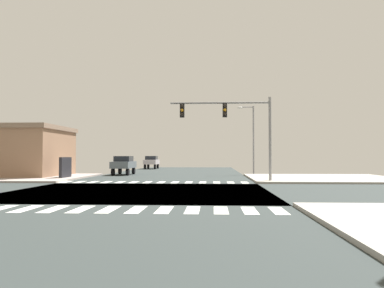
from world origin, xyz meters
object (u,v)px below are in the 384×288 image
at_px(street_lamp, 251,133).
at_px(sedan_nearside_1, 124,164).
at_px(traffic_signal_mast, 230,119).
at_px(sedan_crossing_2, 152,161).

bearing_deg(street_lamp, sedan_nearside_1, -172.56).
distance_m(traffic_signal_mast, sedan_nearside_1, 15.27).
xyz_separation_m(street_lamp, sedan_nearside_1, (-12.92, -1.69, -3.18)).
bearing_deg(traffic_signal_mast, sedan_nearside_1, 133.38).
xyz_separation_m(traffic_signal_mast, sedan_nearside_1, (-10.21, 10.81, -3.47)).
relative_size(street_lamp, sedan_crossing_2, 1.64).
relative_size(street_lamp, sedan_nearside_1, 1.64).
distance_m(sedan_nearside_1, sedan_crossing_2, 18.34).
bearing_deg(street_lamp, sedan_crossing_2, 127.79).
bearing_deg(sedan_nearside_1, sedan_crossing_2, -90.00).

